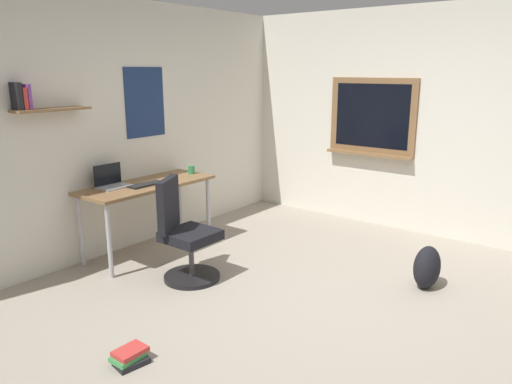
# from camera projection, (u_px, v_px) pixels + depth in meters

# --- Properties ---
(ground_plane) EXTENTS (5.20, 5.20, 0.00)m
(ground_plane) POSITION_uv_depth(u_px,v_px,m) (319.00, 308.00, 3.97)
(ground_plane) COLOR #9E9384
(ground_plane) RESTS_ON ground
(wall_back) EXTENTS (5.00, 0.30, 2.60)m
(wall_back) POSITION_uv_depth(u_px,v_px,m) (121.00, 128.00, 5.11)
(wall_back) COLOR silver
(wall_back) RESTS_ON ground
(wall_right) EXTENTS (0.22, 5.00, 2.60)m
(wall_right) POSITION_uv_depth(u_px,v_px,m) (431.00, 123.00, 5.54)
(wall_right) COLOR silver
(wall_right) RESTS_ON ground
(desk) EXTENTS (1.44, 0.58, 0.75)m
(desk) POSITION_uv_depth(u_px,v_px,m) (147.00, 191.00, 5.04)
(desk) COLOR olive
(desk) RESTS_ON ground
(office_chair) EXTENTS (0.55, 0.56, 0.95)m
(office_chair) POSITION_uv_depth(u_px,v_px,m) (184.00, 237.00, 4.45)
(office_chair) COLOR black
(office_chair) RESTS_ON ground
(laptop) EXTENTS (0.31, 0.21, 0.23)m
(laptop) POSITION_uv_depth(u_px,v_px,m) (112.00, 182.00, 4.85)
(laptop) COLOR #ADAFB5
(laptop) RESTS_ON desk
(keyboard) EXTENTS (0.37, 0.13, 0.02)m
(keyboard) POSITION_uv_depth(u_px,v_px,m) (146.00, 185.00, 4.92)
(keyboard) COLOR black
(keyboard) RESTS_ON desk
(computer_mouse) EXTENTS (0.10, 0.06, 0.03)m
(computer_mouse) POSITION_uv_depth(u_px,v_px,m) (167.00, 179.00, 5.14)
(computer_mouse) COLOR #262628
(computer_mouse) RESTS_ON desk
(coffee_mug) EXTENTS (0.08, 0.08, 0.09)m
(coffee_mug) POSITION_uv_depth(u_px,v_px,m) (191.00, 170.00, 5.47)
(coffee_mug) COLOR #338C4C
(coffee_mug) RESTS_ON desk
(backpack) EXTENTS (0.32, 0.22, 0.39)m
(backpack) POSITION_uv_depth(u_px,v_px,m) (427.00, 267.00, 4.31)
(backpack) COLOR black
(backpack) RESTS_ON ground
(book_stack_on_floor) EXTENTS (0.23, 0.19, 0.10)m
(book_stack_on_floor) POSITION_uv_depth(u_px,v_px,m) (130.00, 357.00, 3.22)
(book_stack_on_floor) COLOR black
(book_stack_on_floor) RESTS_ON ground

